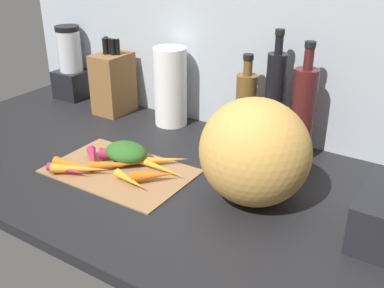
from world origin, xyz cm
name	(u,v)px	position (x,y,z in cm)	size (l,w,h in cm)	color
ground_plane	(158,174)	(0.00, 0.00, -1.50)	(170.00, 80.00, 3.00)	black
wall_back	(227,38)	(0.00, 38.50, 30.00)	(170.00, 3.00, 60.00)	#ADB7C1
cutting_board	(120,170)	(-7.81, -6.94, 0.40)	(39.52, 25.77, 0.80)	#997047
carrot_0	(93,159)	(-16.50, -8.38, 2.14)	(2.69, 2.69, 13.14)	#B2264C
carrot_1	(121,154)	(-11.57, -1.94, 2.54)	(3.49, 3.49, 12.34)	#B2264C
carrot_2	(168,160)	(1.40, 3.15, 1.90)	(2.21, 2.21, 11.75)	orange
carrot_3	(80,169)	(-15.23, -14.62, 2.22)	(2.84, 2.84, 15.96)	orange
carrot_4	(153,175)	(3.85, -7.06, 2.45)	(3.31, 3.31, 11.86)	orange
carrot_5	(67,170)	(-18.18, -16.82, 2.04)	(2.48, 2.48, 11.60)	#B2264C
carrot_6	(161,168)	(2.69, -1.76, 1.83)	(2.06, 2.06, 15.84)	orange
carrot_7	(131,180)	(0.23, -11.72, 1.99)	(2.38, 2.38, 11.67)	orange
carrot_8	(116,164)	(-8.83, -7.11, 2.07)	(2.55, 2.55, 15.14)	orange
carrot_9	(74,165)	(-18.24, -14.06, 2.24)	(2.88, 2.88, 12.59)	orange
carrot_greens_pile	(126,152)	(-9.67, -1.88, 3.53)	(12.92, 9.94, 5.46)	#2D6023
winter_squash	(255,152)	(29.45, 0.06, 13.22)	(27.21, 25.67, 26.43)	gold
knife_block	(113,83)	(-40.00, 27.70, 11.14)	(10.43, 13.97, 27.10)	brown
blender_appliance	(71,67)	(-64.69, 31.19, 12.14)	(12.09, 12.09, 28.21)	black
paper_towel_roll	(170,87)	(-15.97, 29.50, 13.28)	(11.00, 11.00, 26.56)	white
bottle_0	(246,108)	(12.61, 28.93, 11.83)	(6.40, 6.40, 28.44)	brown
bottle_1	(274,101)	(21.32, 30.01, 15.48)	(5.91, 5.91, 36.42)	black
bottle_2	(303,113)	(30.89, 28.15, 14.25)	(6.80, 6.80, 34.57)	#471919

